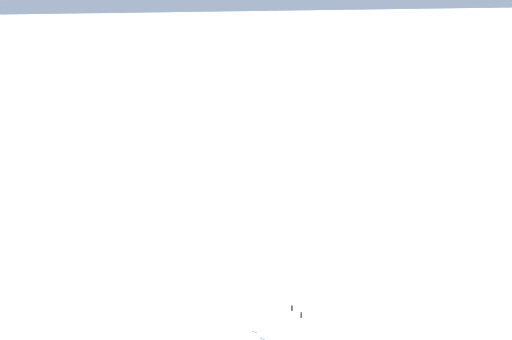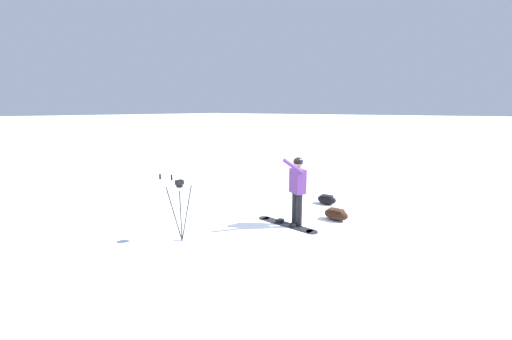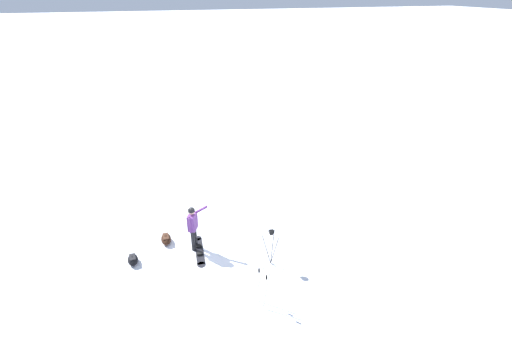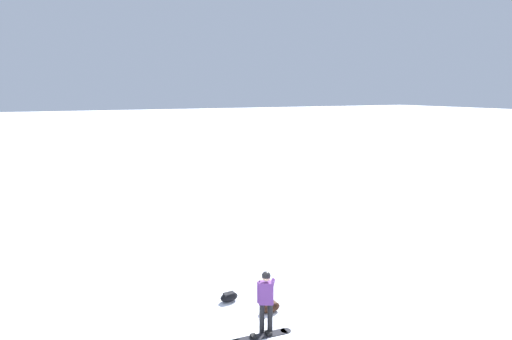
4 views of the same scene
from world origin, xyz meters
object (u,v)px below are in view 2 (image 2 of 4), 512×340
(snowboarder, at_px, (297,184))
(gear_bag_large, at_px, (327,199))
(snowboard, at_px, (287,224))
(gear_bag_small, at_px, (336,214))
(camera_tripod, at_px, (180,198))
(ski_poles, at_px, (166,189))

(snowboarder, distance_m, gear_bag_large, 2.37)
(snowboard, distance_m, gear_bag_small, 1.40)
(snowboard, distance_m, camera_tripod, 2.82)
(ski_poles, bearing_deg, gear_bag_large, 51.64)
(gear_bag_small, relative_size, ski_poles, 0.55)
(snowboard, bearing_deg, camera_tripod, -121.14)
(snowboarder, xyz_separation_m, snowboard, (-0.21, -0.12, -1.06))
(snowboarder, xyz_separation_m, gear_bag_large, (-0.16, 2.17, -0.93))
(snowboarder, distance_m, snowboard, 1.09)
(gear_bag_large, height_order, ski_poles, ski_poles)
(snowboarder, bearing_deg, gear_bag_large, 94.28)
(gear_bag_large, relative_size, ski_poles, 0.51)
(gear_bag_large, distance_m, ski_poles, 4.82)
(gear_bag_large, xyz_separation_m, camera_tripod, (-1.42, -4.55, 0.85))
(camera_tripod, bearing_deg, snowboard, 58.86)
(gear_bag_small, distance_m, ski_poles, 4.60)
(snowboard, bearing_deg, ski_poles, -153.44)
(gear_bag_small, height_order, ski_poles, ski_poles)
(snowboarder, height_order, camera_tripod, snowboarder)
(gear_bag_large, distance_m, gear_bag_small, 1.44)
(gear_bag_large, xyz_separation_m, ski_poles, (-2.97, -3.75, 0.64))
(snowboard, bearing_deg, gear_bag_large, 88.78)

